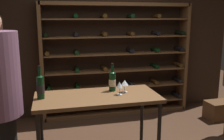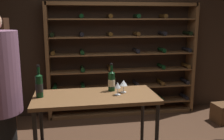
{
  "view_description": "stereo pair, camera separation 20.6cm",
  "coord_description": "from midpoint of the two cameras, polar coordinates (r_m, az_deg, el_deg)",
  "views": [
    {
      "loc": [
        -0.97,
        -2.83,
        1.85
      ],
      "look_at": [
        -0.24,
        0.16,
        1.21
      ],
      "focal_mm": 40.57,
      "sensor_mm": 36.0,
      "label": 1
    },
    {
      "loc": [
        -0.76,
        -2.87,
        1.85
      ],
      "look_at": [
        -0.24,
        0.16,
        1.21
      ],
      "focal_mm": 40.57,
      "sensor_mm": 36.0,
      "label": 2
    }
  ],
  "objects": [
    {
      "name": "wine_bottle_red_label",
      "position": [
        3.03,
        -1.88,
        -2.45
      ],
      "size": [
        0.08,
        0.08,
        0.34
      ],
      "color": "black",
      "rests_on": "tasting_table"
    },
    {
      "name": "wine_glass_stemmed_right",
      "position": [
        2.98,
        0.9,
        -3.0
      ],
      "size": [
        0.09,
        0.09,
        0.15
      ],
      "color": "silver",
      "rests_on": "tasting_table"
    },
    {
      "name": "wine_glass_stemmed_left",
      "position": [
        2.88,
        -0.35,
        -3.56
      ],
      "size": [
        0.07,
        0.07,
        0.15
      ],
      "color": "silver",
      "rests_on": "tasting_table"
    },
    {
      "name": "wine_rack",
      "position": [
        4.8,
        0.07,
        2.13
      ],
      "size": [
        2.82,
        0.32,
        2.12
      ],
      "color": "brown",
      "rests_on": "ground"
    },
    {
      "name": "tasting_table",
      "position": [
        2.92,
        -5.34,
        -7.68
      ],
      "size": [
        1.4,
        0.65,
        0.98
      ],
      "color": "brown",
      "rests_on": "ground"
    },
    {
      "name": "wine_crate",
      "position": [
        5.1,
        21.93,
        -8.4
      ],
      "size": [
        0.49,
        0.36,
        0.33
      ],
      "primitive_type": "cube",
      "rotation": [
        0.0,
        0.0,
        0.04
      ],
      "color": "brown",
      "rests_on": "ground"
    },
    {
      "name": "back_wall",
      "position": [
        4.9,
        -3.43,
        6.51
      ],
      "size": [
        5.29,
        0.1,
        2.81
      ],
      "primitive_type": "cube",
      "color": "#332319",
      "rests_on": "ground"
    },
    {
      "name": "wine_bottle_gold_foil",
      "position": [
        2.87,
        -17.84,
        -3.6
      ],
      "size": [
        0.08,
        0.08,
        0.36
      ],
      "color": "black",
      "rests_on": "tasting_table"
    }
  ]
}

